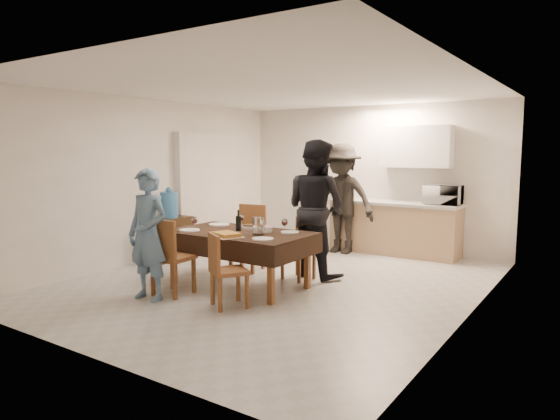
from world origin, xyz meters
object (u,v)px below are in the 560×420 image
at_px(wine_bottle, 238,220).
at_px(microwave, 443,195).
at_px(dining_table, 239,234).
at_px(person_near, 148,235).
at_px(savoury_tart, 226,235).
at_px(water_pitcher, 258,226).
at_px(person_far, 316,209).
at_px(console, 170,239).
at_px(water_jug, 169,205).
at_px(person_kitchen, 341,199).

bearing_deg(wine_bottle, microwave, 60.11).
height_order(dining_table, microwave, microwave).
xyz_separation_m(wine_bottle, person_near, (-0.50, -1.10, -0.08)).
bearing_deg(savoury_tart, dining_table, 104.74).
bearing_deg(water_pitcher, person_far, 79.70).
bearing_deg(water_pitcher, wine_bottle, 165.96).
relative_size(console, microwave, 1.31).
bearing_deg(water_jug, wine_bottle, -17.30).
bearing_deg(microwave, savoury_tart, 65.18).
distance_m(savoury_tart, person_kitchen, 3.10).
height_order(wine_bottle, savoury_tart, wine_bottle).
bearing_deg(water_pitcher, dining_table, 171.87).
distance_m(water_jug, wine_bottle, 2.00).
bearing_deg(microwave, person_near, 61.48).
bearing_deg(person_far, console, 20.36).
bearing_deg(microwave, person_kitchen, 15.52).
xyz_separation_m(water_jug, water_pitcher, (2.31, -0.70, -0.06)).
bearing_deg(water_jug, person_near, -50.20).
height_order(dining_table, savoury_tart, savoury_tart).
relative_size(water_jug, microwave, 0.74).
bearing_deg(dining_table, wine_bottle, 135.48).
bearing_deg(person_far, dining_table, 73.57).
height_order(savoury_tart, microwave, microwave).
xyz_separation_m(dining_table, console, (-1.96, 0.65, -0.35)).
bearing_deg(water_pitcher, savoury_tart, -127.15).
xyz_separation_m(wine_bottle, person_far, (0.60, 1.00, 0.10)).
relative_size(dining_table, wine_bottle, 6.72).
relative_size(savoury_tart, person_far, 0.21).
bearing_deg(person_far, savoury_tart, 83.75).
xyz_separation_m(savoury_tart, person_kitchen, (0.02, 3.09, 0.20)).
xyz_separation_m(dining_table, water_jug, (-1.96, 0.65, 0.21)).
xyz_separation_m(water_jug, person_near, (1.41, -1.70, -0.12)).
bearing_deg(person_far, person_kitchen, -64.18).
distance_m(water_jug, microwave, 4.48).
height_order(dining_table, person_kitchen, person_kitchen).
bearing_deg(person_far, water_jug, 20.36).
relative_size(console, person_near, 0.47).
relative_size(water_jug, person_near, 0.27).
height_order(console, person_far, person_far).
xyz_separation_m(dining_table, person_kitchen, (0.12, 2.71, 0.25)).
bearing_deg(console, person_far, 9.14).
bearing_deg(person_kitchen, microwave, 15.52).
distance_m(console, person_kitchen, 2.99).
bearing_deg(savoury_tart, console, 153.56).
relative_size(wine_bottle, water_pitcher, 1.26).
height_order(water_pitcher, person_far, person_far).
bearing_deg(console, person_kitchen, 44.79).
relative_size(water_jug, person_far, 0.22).
bearing_deg(wine_bottle, savoury_tart, -70.77).
xyz_separation_m(console, person_kitchen, (2.08, 2.06, 0.61)).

